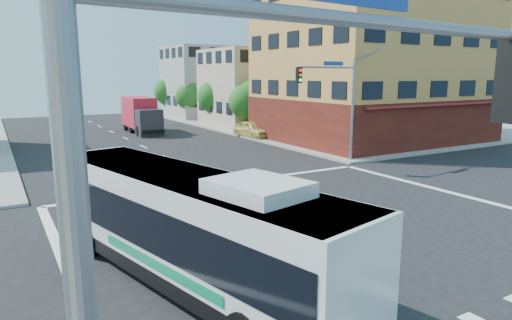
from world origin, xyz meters
TOP-DOWN VIEW (x-y plane):
  - ground at (0.00, 0.00)m, footprint 120.00×120.00m
  - sidewalk_ne at (35.00, 35.00)m, footprint 50.00×50.00m
  - corner_building_ne at (19.99, 18.48)m, footprint 18.10×15.44m
  - building_east_near at (16.98, 33.98)m, footprint 12.06×10.06m
  - building_east_far at (16.98, 47.98)m, footprint 12.06×10.06m
  - signal_mast_ne at (9.08, 10.62)m, footprint 7.91×1.13m
  - signal_mast_sw at (-9.08, -10.64)m, footprint 7.91×1.01m
  - street_tree_a at (11.90, 27.92)m, footprint 3.60×3.60m
  - street_tree_b at (11.90, 35.92)m, footprint 3.80×3.80m
  - street_tree_c at (11.90, 43.92)m, footprint 3.40×3.40m
  - street_tree_d at (11.90, 51.92)m, footprint 4.00×4.00m
  - transit_bus at (-6.48, -1.33)m, footprint 5.45×12.65m
  - box_truck at (2.66, 34.46)m, footprint 2.69×8.33m
  - parked_car at (10.93, 25.07)m, footprint 2.29×5.03m

SIDE VIEW (x-z plane):
  - ground at x=0.00m, z-range 0.00..0.00m
  - sidewalk_ne at x=35.00m, z-range 0.00..0.15m
  - parked_car at x=10.93m, z-range 0.00..1.67m
  - transit_bus at x=-6.48m, z-range -0.04..3.62m
  - box_truck at x=2.66m, z-range -0.06..3.66m
  - street_tree_c at x=11.90m, z-range 0.82..6.11m
  - street_tree_a at x=11.90m, z-range 0.83..6.35m
  - street_tree_b at x=11.90m, z-range 0.85..6.65m
  - street_tree_d at x=11.90m, z-range 0.87..6.90m
  - building_east_near at x=16.98m, z-range 0.01..9.01m
  - signal_mast_ne at x=9.08m, z-range 0.95..9.02m
  - signal_mast_sw at x=-9.08m, z-range 0.95..9.02m
  - building_east_far at x=16.98m, z-range 0.01..10.01m
  - corner_building_ne at x=19.99m, z-range -1.11..12.89m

